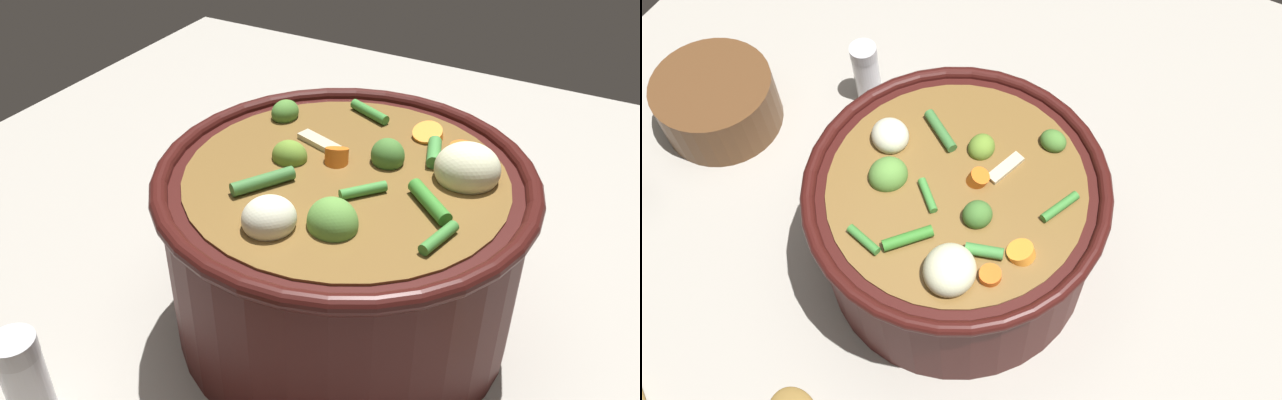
{
  "view_description": "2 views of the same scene",
  "coord_description": "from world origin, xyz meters",
  "views": [
    {
      "loc": [
        0.19,
        -0.39,
        0.42
      ],
      "look_at": [
        -0.01,
        -0.02,
        0.13
      ],
      "focal_mm": 38.42,
      "sensor_mm": 36.0,
      "label": 1
    },
    {
      "loc": [
        0.31,
        0.18,
        0.72
      ],
      "look_at": [
        0.0,
        0.01,
        0.13
      ],
      "focal_mm": 40.87,
      "sensor_mm": 36.0,
      "label": 2
    }
  ],
  "objects": [
    {
      "name": "salt_shaker",
      "position": [
        -0.15,
        -0.21,
        0.04
      ],
      "size": [
        0.03,
        0.03,
        0.09
      ],
      "color": "silver",
      "rests_on": "ground_plane"
    },
    {
      "name": "ground_plane",
      "position": [
        0.0,
        0.0,
        0.0
      ],
      "size": [
        1.1,
        1.1,
        0.0
      ],
      "primitive_type": "plane",
      "color": "#9E998E"
    },
    {
      "name": "cooking_pot",
      "position": [
        0.0,
        -0.0,
        0.08
      ],
      "size": [
        0.29,
        0.29,
        0.17
      ],
      "color": "#38110F",
      "rests_on": "ground_plane"
    },
    {
      "name": "small_saucepan",
      "position": [
        -0.02,
        -0.34,
        0.04
      ],
      "size": [
        0.23,
        0.19,
        0.07
      ],
      "color": "brown",
      "rests_on": "ground_plane"
    }
  ]
}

